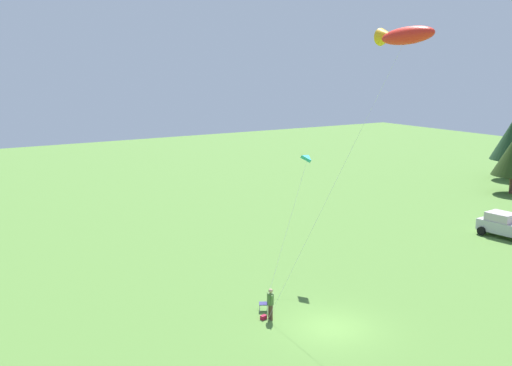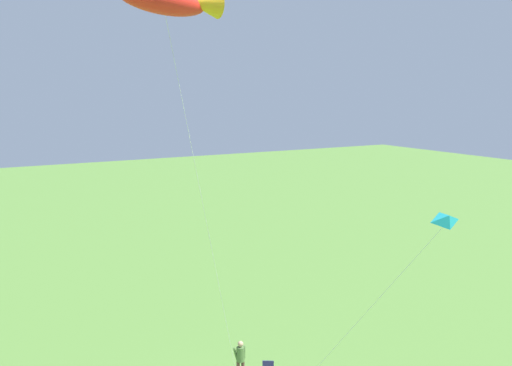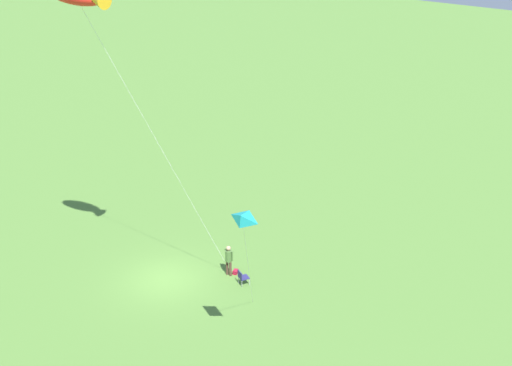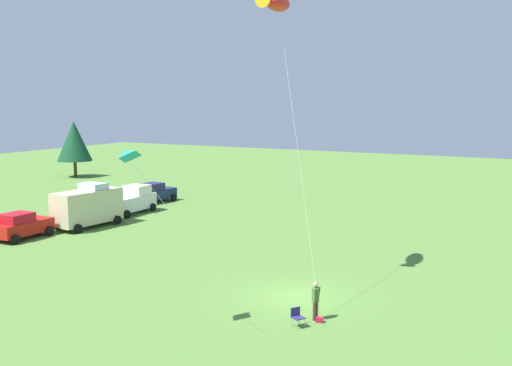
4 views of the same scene
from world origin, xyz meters
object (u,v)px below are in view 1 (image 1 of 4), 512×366
at_px(folding_chair, 265,302).
at_px(car_silver_compact, 505,225).
at_px(kite_delta_teal, 309,158).
at_px(person_kite_flyer, 270,302).
at_px(backpack_on_grass, 264,317).
at_px(kite_large_fish, 402,36).

relative_size(folding_chair, car_silver_compact, 0.19).
bearing_deg(car_silver_compact, kite_delta_teal, 78.70).
height_order(person_kite_flyer, kite_delta_teal, kite_delta_teal).
distance_m(backpack_on_grass, kite_delta_teal, 11.01).
bearing_deg(backpack_on_grass, kite_delta_teal, 126.95).
bearing_deg(kite_large_fish, folding_chair, -145.18).
bearing_deg(kite_delta_teal, person_kite_flyer, -50.55).
bearing_deg(backpack_on_grass, folding_chair, 142.95).
xyz_separation_m(folding_chair, car_silver_compact, (-2.10, 23.77, 0.46)).
bearing_deg(kite_large_fish, person_kite_flyer, -136.21).
bearing_deg(kite_delta_teal, folding_chair, -55.60).
distance_m(person_kite_flyer, car_silver_compact, 24.38).
distance_m(folding_chair, kite_large_fish, 15.73).
relative_size(folding_chair, kite_delta_teal, 0.10).
xyz_separation_m(kite_large_fish, kite_delta_teal, (-9.57, 1.93, -7.13)).
xyz_separation_m(person_kite_flyer, folding_chair, (-1.13, 0.39, -0.53)).
distance_m(folding_chair, car_silver_compact, 23.87).
height_order(folding_chair, car_silver_compact, car_silver_compact).
bearing_deg(folding_chair, kite_delta_teal, -114.64).
bearing_deg(person_kite_flyer, folding_chair, -103.83).
height_order(car_silver_compact, kite_delta_teal, kite_delta_teal).
relative_size(car_silver_compact, kite_delta_teal, 0.55).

